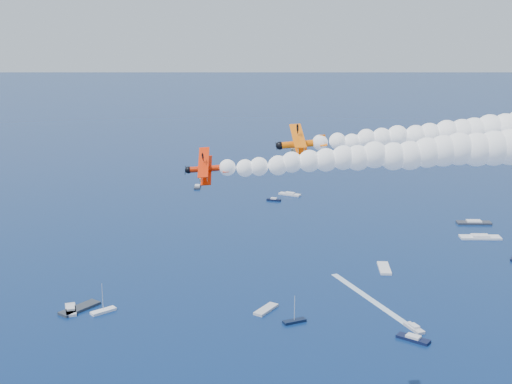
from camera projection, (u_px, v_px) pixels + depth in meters
The scene contains 5 objects.
biplane_lead at pixel (302, 144), 113.67m from camera, with size 8.36×9.37×5.65m, color #FF6805, non-canonical shape.
biplane_trail at pixel (208, 169), 107.96m from camera, with size 6.98×7.83×4.72m, color #F02805, non-canonical shape.
smoke_trail_lead at pixel (491, 128), 114.27m from camera, with size 55.66×35.93×11.41m, color white, non-canonical shape.
smoke_trail_trail at pixel (410, 154), 107.28m from camera, with size 56.84×33.85×11.41m, color white, non-canonical shape.
spectator_boats at pixel (402, 279), 202.57m from camera, with size 225.52×162.52×0.70m.
Camera 1 is at (51.74, -72.23, 74.76)m, focal length 48.26 mm.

